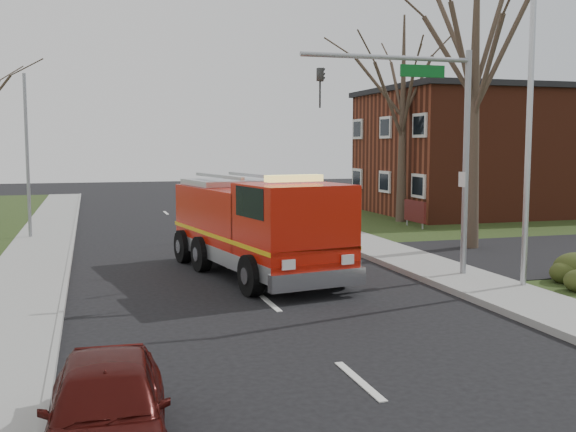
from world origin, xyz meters
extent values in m
plane|color=black|center=(0.00, 0.00, 0.00)|extent=(120.00, 120.00, 0.00)
cube|color=gray|center=(6.20, 0.00, 0.07)|extent=(2.40, 80.00, 0.15)
cube|color=gray|center=(-6.20, 0.00, 0.07)|extent=(2.40, 80.00, 0.15)
cube|color=maroon|center=(19.00, 18.00, 3.50)|extent=(15.00, 10.00, 7.00)
cube|color=black|center=(19.00, 18.00, 7.10)|extent=(15.40, 10.40, 0.30)
cube|color=silver|center=(11.45, 18.00, 2.00)|extent=(0.12, 1.40, 1.20)
cube|color=#4C1311|center=(10.50, 12.50, 0.90)|extent=(0.12, 2.00, 1.00)
cylinder|color=gray|center=(10.50, 11.70, 0.45)|extent=(0.08, 0.08, 0.90)
cylinder|color=gray|center=(10.50, 13.30, 0.45)|extent=(0.08, 0.08, 0.90)
cone|color=#32251D|center=(9.50, 6.00, 6.00)|extent=(0.64, 0.64, 12.00)
cone|color=#32251D|center=(11.00, 15.00, 5.25)|extent=(0.56, 0.56, 10.50)
cylinder|color=gray|center=(6.50, 1.50, 3.40)|extent=(0.18, 0.18, 6.80)
cylinder|color=gray|center=(3.90, 1.50, 6.50)|extent=(5.20, 0.14, 0.14)
cube|color=#0C591E|center=(5.00, 1.50, 6.15)|extent=(1.40, 0.06, 0.35)
imported|color=black|center=(1.90, 1.50, 6.15)|extent=(0.22, 0.18, 1.10)
cylinder|color=#B7BABF|center=(7.20, -0.50, 4.20)|extent=(0.16, 0.16, 8.40)
cylinder|color=gray|center=(-6.80, 14.00, 3.50)|extent=(0.14, 0.14, 7.00)
cube|color=#B61508|center=(0.35, 5.05, 1.59)|extent=(3.55, 5.71, 2.15)
cube|color=#B61508|center=(1.04, 1.22, 1.74)|extent=(3.09, 3.09, 2.46)
cube|color=#B7BABF|center=(0.57, 3.84, 0.72)|extent=(4.04, 8.33, 0.46)
cube|color=#E5B20C|center=(0.57, 3.84, 1.28)|extent=(4.05, 8.33, 0.12)
cube|color=black|center=(1.23, 0.11, 2.51)|extent=(2.34, 0.52, 0.87)
cube|color=#E5D866|center=(1.04, 1.22, 3.12)|extent=(1.67, 0.64, 0.18)
cylinder|color=black|center=(-0.26, 0.89, 0.56)|extent=(0.55, 1.17, 1.13)
cylinder|color=black|center=(2.36, 1.36, 0.56)|extent=(0.55, 1.17, 1.13)
cylinder|color=black|center=(-1.28, 6.63, 0.56)|extent=(0.55, 1.17, 1.13)
cylinder|color=black|center=(1.34, 7.10, 0.56)|extent=(0.55, 1.17, 1.13)
imported|color=#3D0C09|center=(-4.20, -7.72, 0.66)|extent=(1.76, 3.97, 1.33)
camera|label=1|loc=(-4.33, -16.34, 4.01)|focal=42.00mm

